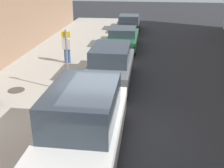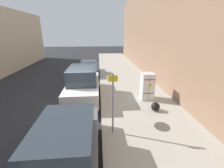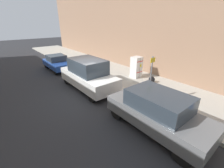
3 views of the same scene
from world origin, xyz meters
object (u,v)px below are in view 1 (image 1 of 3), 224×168
object	(u,v)px
parked_van_white	(84,124)
parked_sedan_green	(123,37)
street_sign_post	(67,58)
parked_suv_gray	(111,64)
parked_sedan_dark	(129,23)
pedestrian_walking_far	(67,47)

from	to	relation	value
parked_van_white	parked_sedan_green	world-z (taller)	parked_van_white
street_sign_post	parked_suv_gray	bearing A→B (deg)	45.90
parked_suv_gray	parked_van_white	bearing A→B (deg)	-90.00
parked_suv_gray	parked_sedan_dark	bearing A→B (deg)	90.00
street_sign_post	parked_suv_gray	xyz separation A→B (m)	(1.56, 1.61, -0.72)
street_sign_post	parked_sedan_dark	bearing A→B (deg)	83.34
pedestrian_walking_far	street_sign_post	bearing A→B (deg)	-29.75
parked_van_white	pedestrian_walking_far	bearing A→B (deg)	108.94
parked_van_white	parked_sedan_dark	distance (m)	17.41
pedestrian_walking_far	parked_van_white	distance (m)	8.24
pedestrian_walking_far	parked_van_white	world-z (taller)	parked_van_white
street_sign_post	parked_sedan_green	world-z (taller)	street_sign_post
street_sign_post	parked_sedan_dark	size ratio (longest dim) A/B	0.60
parked_sedan_green	parked_suv_gray	bearing A→B (deg)	-90.00
pedestrian_walking_far	parked_sedan_dark	size ratio (longest dim) A/B	0.36
street_sign_post	parked_van_white	distance (m)	4.37
pedestrian_walking_far	parked_sedan_green	bearing A→B (deg)	100.20
street_sign_post	pedestrian_walking_far	size ratio (longest dim) A/B	1.68
street_sign_post	parked_sedan_dark	xyz separation A→B (m)	(1.56, 13.37, -0.91)
street_sign_post	parked_van_white	bearing A→B (deg)	-68.84
parked_van_white	parked_sedan_green	size ratio (longest dim) A/B	1.07
parked_van_white	parked_sedan_dark	xyz separation A→B (m)	(0.00, 17.41, -0.33)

